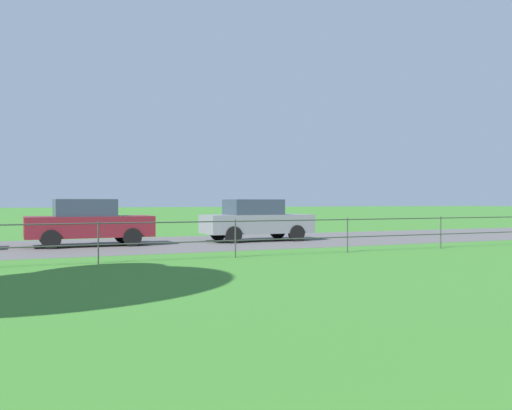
{
  "coord_description": "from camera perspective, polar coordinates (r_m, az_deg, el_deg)",
  "views": [
    {
      "loc": [
        -3.58,
        1.72,
        1.45
      ],
      "look_at": [
        -0.5,
        8.56,
        1.41
      ],
      "focal_mm": 38.28,
      "sensor_mm": 36.0,
      "label": 1
    }
  ],
  "objects": [
    {
      "name": "park_fence",
      "position": [
        13.57,
        -8.93,
        -2.99
      ],
      "size": [
        31.03,
        0.04,
        1.0
      ],
      "color": "#333833",
      "rests_on": "ground"
    },
    {
      "name": "car_maroon_left",
      "position": [
        18.78,
        -17.12,
        -1.74
      ],
      "size": [
        4.0,
        1.82,
        1.54
      ],
      "color": "maroon",
      "rests_on": "ground"
    },
    {
      "name": "car_grey_center",
      "position": [
        20.25,
        -0.01,
        -1.57
      ],
      "size": [
        4.03,
        1.88,
        1.54
      ],
      "color": "slate",
      "rests_on": "ground"
    },
    {
      "name": "street_strip",
      "position": [
        18.87,
        -13.29,
        -4.08
      ],
      "size": [
        80.0,
        7.17,
        0.01
      ],
      "primitive_type": "cube",
      "color": "#565454",
      "rests_on": "ground"
    }
  ]
}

